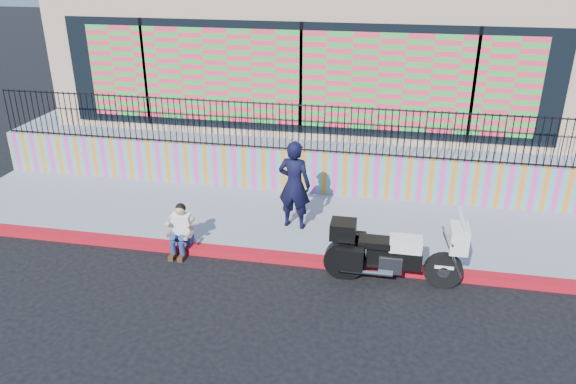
# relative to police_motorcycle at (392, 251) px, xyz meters

# --- Properties ---
(ground) EXTENTS (90.00, 90.00, 0.00)m
(ground) POSITION_rel_police_motorcycle_xyz_m (-2.53, 0.35, -0.67)
(ground) COLOR black
(ground) RESTS_ON ground
(red_curb) EXTENTS (16.00, 0.30, 0.15)m
(red_curb) POSITION_rel_police_motorcycle_xyz_m (-2.53, 0.35, -0.60)
(red_curb) COLOR #AB0C28
(red_curb) RESTS_ON ground
(sidewalk) EXTENTS (16.00, 3.00, 0.15)m
(sidewalk) POSITION_rel_police_motorcycle_xyz_m (-2.53, 2.00, -0.60)
(sidewalk) COLOR gray
(sidewalk) RESTS_ON ground
(mural_wall) EXTENTS (16.00, 0.20, 1.10)m
(mural_wall) POSITION_rel_police_motorcycle_xyz_m (-2.53, 3.60, 0.03)
(mural_wall) COLOR #E93D9C
(mural_wall) RESTS_ON sidewalk
(metal_fence) EXTENTS (15.80, 0.04, 1.20)m
(metal_fence) POSITION_rel_police_motorcycle_xyz_m (-2.53, 3.60, 1.18)
(metal_fence) COLOR black
(metal_fence) RESTS_ON mural_wall
(elevated_platform) EXTENTS (16.00, 10.00, 1.25)m
(elevated_platform) POSITION_rel_police_motorcycle_xyz_m (-2.53, 8.70, -0.05)
(elevated_platform) COLOR gray
(elevated_platform) RESTS_ON ground
(storefront_building) EXTENTS (14.00, 8.06, 4.00)m
(storefront_building) POSITION_rel_police_motorcycle_xyz_m (-2.53, 8.48, 2.58)
(storefront_building) COLOR tan
(storefront_building) RESTS_ON elevated_platform
(police_motorcycle) EXTENTS (2.57, 0.85, 1.60)m
(police_motorcycle) POSITION_rel_police_motorcycle_xyz_m (0.00, 0.00, 0.00)
(police_motorcycle) COLOR black
(police_motorcycle) RESTS_ON ground
(police_officer) EXTENTS (0.80, 0.59, 2.01)m
(police_officer) POSITION_rel_police_motorcycle_xyz_m (-2.18, 1.66, 0.48)
(police_officer) COLOR black
(police_officer) RESTS_ON sidewalk
(seated_man) EXTENTS (0.54, 0.71, 1.06)m
(seated_man) POSITION_rel_police_motorcycle_xyz_m (-4.33, 0.26, -0.22)
(seated_man) COLOR navy
(seated_man) RESTS_ON ground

